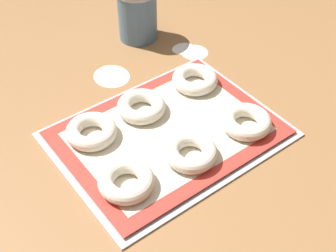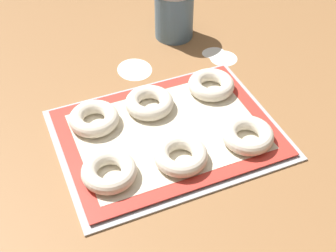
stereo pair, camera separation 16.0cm
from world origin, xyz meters
name	(u,v)px [view 1 (the left image)]	position (x,y,z in m)	size (l,w,h in m)	color
ground_plane	(174,137)	(0.00, 0.00, 0.00)	(2.80, 2.80, 0.00)	olive
baking_tray	(168,134)	(-0.01, 0.01, 0.00)	(0.42, 0.32, 0.01)	#B2B5BA
baking_mat	(168,132)	(-0.01, 0.01, 0.01)	(0.40, 0.30, 0.00)	red
bagel_front_left	(126,181)	(-0.15, -0.05, 0.03)	(0.10, 0.10, 0.03)	silver
bagel_front_center	(191,152)	(-0.02, -0.07, 0.03)	(0.10, 0.10, 0.03)	silver
bagel_front_right	(246,122)	(0.12, -0.07, 0.03)	(0.10, 0.10, 0.03)	silver
bagel_back_left	(91,131)	(-0.13, 0.09, 0.03)	(0.10, 0.10, 0.03)	silver
bagel_back_center	(141,106)	(-0.01, 0.09, 0.03)	(0.10, 0.10, 0.03)	silver
bagel_back_right	(195,79)	(0.13, 0.09, 0.03)	(0.10, 0.10, 0.03)	silver
flour_canister	(137,13)	(0.15, 0.34, 0.07)	(0.10, 0.10, 0.13)	slate
flour_patch_near	(195,52)	(0.21, 0.20, 0.00)	(0.06, 0.06, 0.00)	white
flour_patch_far	(112,76)	(0.01, 0.24, 0.00)	(0.08, 0.09, 0.00)	white
flour_patch_side	(183,48)	(0.20, 0.23, 0.00)	(0.06, 0.05, 0.00)	white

